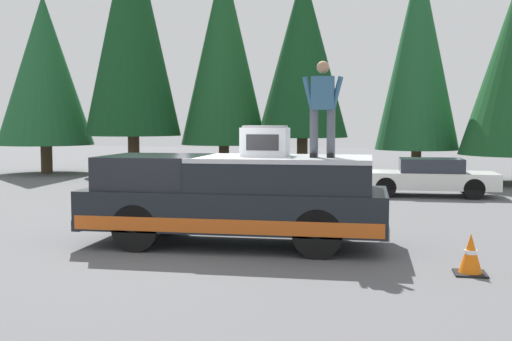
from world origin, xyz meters
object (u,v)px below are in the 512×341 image
traffic_cone (471,255)px  parked_car_navy (275,174)px  compressor_unit (265,141)px  pickup_truck (236,198)px  person_on_truck_bed (323,106)px  parked_car_white (428,177)px

traffic_cone → parked_car_navy: bearing=23.2°
compressor_unit → traffic_cone: 4.11m
pickup_truck → parked_car_navy: pickup_truck is taller
parked_car_navy → traffic_cone: bearing=-156.8°
person_on_truck_bed → traffic_cone: (-1.45, -2.33, -2.26)m
pickup_truck → parked_car_white: bearing=-26.1°
person_on_truck_bed → parked_car_navy: 9.69m
parked_car_navy → pickup_truck: bearing=-176.0°
pickup_truck → parked_car_navy: 9.13m
compressor_unit → parked_car_navy: bearing=7.5°
parked_car_white → traffic_cone: size_ratio=6.61×
person_on_truck_bed → traffic_cone: 3.55m
compressor_unit → traffic_cone: bearing=-116.3°
compressor_unit → person_on_truck_bed: size_ratio=0.50×
pickup_truck → parked_car_navy: (9.10, 0.64, -0.29)m
parked_car_white → traffic_cone: 10.19m
compressor_unit → parked_car_white: compressor_unit is taller
person_on_truck_bed → pickup_truck: bearing=85.7°
traffic_cone → pickup_truck: bearing=68.2°
parked_car_white → traffic_cone: parked_car_white is taller
pickup_truck → compressor_unit: (0.10, -0.54, 1.05)m
person_on_truck_bed → parked_car_white: bearing=-16.7°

